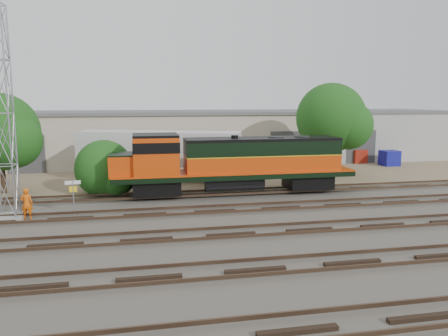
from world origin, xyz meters
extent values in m
plane|color=#47423A|center=(0.00, 0.00, 0.00)|extent=(140.00, 140.00, 0.00)
cube|color=#726047|center=(0.00, 15.00, 0.01)|extent=(80.00, 16.00, 0.02)
cube|color=black|center=(0.00, -12.00, 0.07)|extent=(80.00, 2.40, 0.14)
cube|color=#4C3828|center=(0.00, -11.25, 0.21)|extent=(80.00, 0.08, 0.14)
cube|color=black|center=(0.00, -7.50, 0.07)|extent=(80.00, 2.40, 0.14)
cube|color=#4C3828|center=(0.00, -8.25, 0.21)|extent=(80.00, 0.08, 0.14)
cube|color=#4C3828|center=(0.00, -6.75, 0.21)|extent=(80.00, 0.08, 0.14)
cube|color=black|center=(0.00, -3.00, 0.07)|extent=(80.00, 2.40, 0.14)
cube|color=#4C3828|center=(0.00, -3.75, 0.21)|extent=(80.00, 0.08, 0.14)
cube|color=#4C3828|center=(0.00, -2.25, 0.21)|extent=(80.00, 0.08, 0.14)
cube|color=black|center=(0.00, 1.50, 0.07)|extent=(80.00, 2.40, 0.14)
cube|color=#4C3828|center=(0.00, 0.75, 0.21)|extent=(80.00, 0.08, 0.14)
cube|color=#4C3828|center=(0.00, 2.25, 0.21)|extent=(80.00, 0.08, 0.14)
cube|color=black|center=(0.00, 6.00, 0.07)|extent=(80.00, 2.40, 0.14)
cube|color=#4C3828|center=(0.00, 5.25, 0.21)|extent=(80.00, 0.08, 0.14)
cube|color=#4C3828|center=(0.00, 6.75, 0.21)|extent=(80.00, 0.08, 0.14)
cube|color=#BBAE9C|center=(0.00, 23.00, 2.50)|extent=(58.00, 10.00, 5.00)
cube|color=#59595B|center=(0.00, 23.00, 5.15)|extent=(58.40, 10.40, 0.30)
cube|color=#999993|center=(22.00, 17.95, 2.50)|extent=(14.00, 0.10, 5.00)
cube|color=#333335|center=(-14.00, 17.94, 1.70)|extent=(3.20, 0.12, 3.40)
cube|color=#333335|center=(-6.00, 17.94, 1.70)|extent=(3.20, 0.12, 3.40)
cube|color=#333335|center=(2.00, 17.94, 1.70)|extent=(3.20, 0.12, 3.40)
cube|color=#333335|center=(10.00, 17.94, 1.70)|extent=(3.20, 0.12, 3.40)
cube|color=#333335|center=(18.00, 17.94, 1.70)|extent=(3.20, 0.12, 3.40)
cube|color=black|center=(-3.15, 6.00, 0.76)|extent=(3.10, 2.32, 0.97)
cube|color=black|center=(7.49, 6.00, 0.76)|extent=(3.10, 2.32, 0.97)
cube|color=black|center=(2.17, 6.00, 1.42)|extent=(16.45, 2.90, 0.34)
cylinder|color=black|center=(2.17, 6.00, 0.81)|extent=(4.06, 1.06, 1.06)
cube|color=#C33A09|center=(4.11, 6.00, 2.17)|extent=(10.64, 2.52, 1.16)
cube|color=black|center=(4.11, 6.00, 3.23)|extent=(10.64, 2.52, 0.97)
cube|color=black|center=(4.11, 6.00, 3.81)|extent=(10.64, 2.52, 0.19)
cube|color=#C33A09|center=(-3.15, 6.00, 2.84)|extent=(2.90, 2.90, 2.52)
cube|color=black|center=(-3.15, 6.00, 4.18)|extent=(2.90, 2.90, 0.15)
cube|color=#C33A09|center=(-5.37, 6.00, 2.26)|extent=(1.55, 2.32, 1.35)
cube|color=gray|center=(-11.36, 2.35, 0.10)|extent=(1.67, 1.67, 0.20)
cylinder|color=gray|center=(-10.85, 2.86, 5.77)|extent=(0.08, 0.08, 11.14)
cylinder|color=gray|center=(-10.85, 1.84, 5.77)|extent=(0.08, 0.08, 11.14)
cylinder|color=gray|center=(-7.90, 2.27, 1.03)|extent=(0.07, 0.07, 2.06)
cube|color=white|center=(-7.90, 2.27, 1.92)|extent=(0.84, 0.13, 0.21)
cube|color=yellow|center=(-7.90, 2.27, 1.55)|extent=(0.42, 0.09, 0.33)
imported|color=#E85D0C|center=(-10.33, 2.06, 0.87)|extent=(0.66, 0.45, 1.74)
cube|color=silver|center=(-2.65, 12.18, 2.64)|extent=(13.08, 6.73, 2.69)
cube|color=black|center=(2.15, 10.51, 0.50)|extent=(3.08, 3.14, 1.00)
cube|color=black|center=(-7.68, 12.89, 0.65)|extent=(0.15, 0.15, 1.30)
cube|color=black|center=(-7.02, 14.77, 0.65)|extent=(0.15, 0.15, 1.30)
cube|color=navy|center=(20.10, 16.01, 0.75)|extent=(1.67, 1.57, 1.50)
cube|color=maroon|center=(17.93, 18.37, 0.70)|extent=(1.66, 1.57, 1.40)
cylinder|color=#382619|center=(-13.53, 9.42, 1.22)|extent=(0.33, 0.33, 2.44)
sphere|color=#154A15|center=(-13.53, 9.42, 4.30)|extent=(5.32, 5.32, 5.32)
sphere|color=#154A15|center=(-12.47, 8.62, 3.77)|extent=(3.73, 3.73, 3.73)
cylinder|color=#382619|center=(-6.62, 8.01, 0.18)|extent=(0.27, 0.27, 0.36)
sphere|color=#154A15|center=(-6.62, 8.01, 1.76)|extent=(4.00, 4.00, 4.00)
sphere|color=#154A15|center=(-5.82, 7.41, 1.36)|extent=(2.80, 2.80, 2.80)
cylinder|color=#382619|center=(11.76, 11.78, 1.46)|extent=(0.34, 0.34, 2.92)
sphere|color=#154A15|center=(11.76, 11.78, 4.96)|extent=(5.84, 5.84, 5.84)
sphere|color=#154A15|center=(12.93, 10.91, 4.38)|extent=(4.08, 4.08, 4.08)
camera|label=1|loc=(-4.23, -22.78, 6.51)|focal=35.00mm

